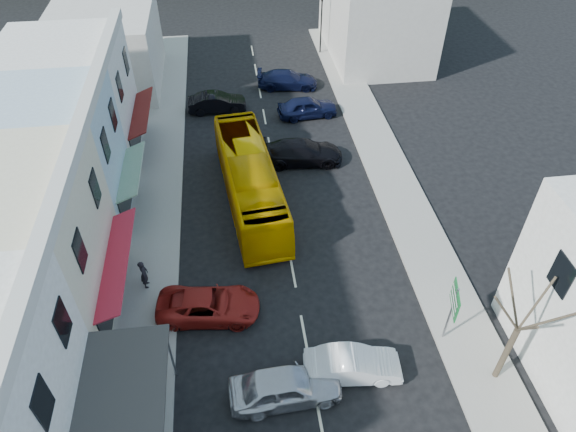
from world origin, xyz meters
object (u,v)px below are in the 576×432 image
Objects in this scene: car_silver at (286,388)px; car_white at (353,365)px; pedestrian_left at (144,274)px; street_tree at (518,330)px; car_red at (208,305)px; bus at (250,181)px; traffic_signal at (321,25)px; direction_sign at (450,315)px.

car_silver is 3.10m from car_white.
car_silver is 2.59× the size of pedestrian_left.
car_red is at bearing 157.75° from street_tree.
car_white is at bearing -127.13° from pedestrian_left.
car_white is (3.51, -12.51, -0.85)m from bus.
traffic_signal reaches higher than pedestrian_left.
car_silver is at bearing 178.33° from street_tree.
street_tree is (15.55, -7.21, 2.47)m from pedestrian_left.
car_red is 1.30× the size of direction_sign.
traffic_signal is (-1.80, 33.83, -0.81)m from street_tree.
traffic_signal is at bearing 104.90° from direction_sign.
bus is 6.82× the size of pedestrian_left.
car_silver is 8.00m from direction_sign.
direction_sign reaches higher than pedestrian_left.
direction_sign is at bearing 104.31° from traffic_signal.
street_tree is at bearing 106.93° from traffic_signal.
bus is 21.88m from traffic_signal.
pedestrian_left is at bearing -138.76° from bus.
pedestrian_left is at bearing 76.57° from traffic_signal.
car_red is at bearing -113.43° from bus.
street_tree reaches higher than car_silver.
bus is 2.64× the size of car_white.
traffic_signal is at bearing -15.41° from car_silver.
car_silver is 0.96× the size of car_red.
pedestrian_left is 0.32× the size of traffic_signal.
car_red is at bearing -127.45° from pedestrian_left.
street_tree is at bearing -60.02° from bus.
direction_sign is 0.51× the size of street_tree.
car_red is at bearing 30.36° from car_silver.
traffic_signal is at bearing -13.93° from car_red.
street_tree reaches higher than direction_sign.
traffic_signal reaches higher than bus.
car_white is 0.83× the size of traffic_signal.
direction_sign reaches higher than car_red.
traffic_signal is at bearing 93.05° from street_tree.
pedestrian_left is (-9.33, 6.25, 0.30)m from car_white.
bus is 13.24m from car_silver.
direction_sign is 3.22m from street_tree.
traffic_signal reaches higher than car_red.
car_white is 7.41m from car_red.
car_red is 3.83m from pedestrian_left.
direction_sign reaches higher than car_silver.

